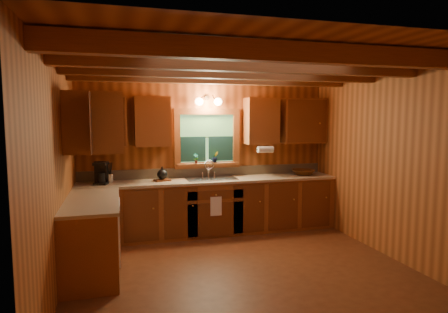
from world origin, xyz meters
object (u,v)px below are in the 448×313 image
coffee_maker (101,173)px  wicker_basket (303,172)px  sink (211,182)px  cutting_board (162,180)px

coffee_maker → wicker_basket: coffee_maker is taller
sink → coffee_maker: (-1.71, -0.00, 0.21)m
wicker_basket → coffee_maker: bearing=179.6°
wicker_basket → cutting_board: bearing=178.8°
sink → coffee_maker: size_ratio=2.43×
coffee_maker → wicker_basket: size_ratio=0.86×
cutting_board → wicker_basket: 2.44m
sink → wicker_basket: size_ratio=2.09×
coffee_maker → wicker_basket: (3.36, -0.02, -0.12)m
cutting_board → wicker_basket: wicker_basket is taller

